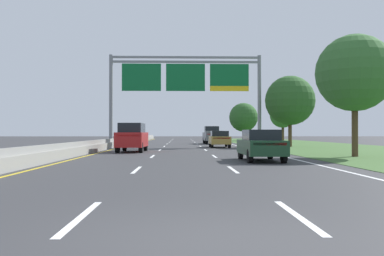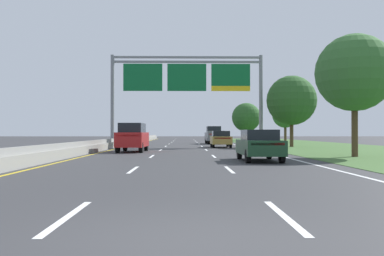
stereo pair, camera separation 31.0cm
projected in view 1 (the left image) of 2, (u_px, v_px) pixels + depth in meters
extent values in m
plane|color=#333335|center=(182.00, 147.00, 40.69)|extent=(220.00, 220.00, 0.00)
cube|color=white|center=(81.00, 217.00, 7.15)|extent=(0.14, 3.00, 0.01)
cube|color=white|center=(137.00, 170.00, 16.15)|extent=(0.14, 3.00, 0.01)
cube|color=white|center=(152.00, 156.00, 25.15)|extent=(0.14, 3.00, 0.01)
cube|color=white|center=(160.00, 150.00, 34.14)|extent=(0.14, 3.00, 0.01)
cube|color=white|center=(164.00, 146.00, 43.14)|extent=(0.14, 3.00, 0.01)
cube|color=white|center=(167.00, 144.00, 52.14)|extent=(0.14, 3.00, 0.01)
cube|color=white|center=(169.00, 142.00, 61.13)|extent=(0.14, 3.00, 0.01)
cube|color=white|center=(171.00, 141.00, 70.13)|extent=(0.14, 3.00, 0.01)
cube|color=white|center=(172.00, 140.00, 79.13)|extent=(0.14, 3.00, 0.01)
cube|color=white|center=(173.00, 139.00, 88.12)|extent=(0.14, 3.00, 0.01)
cube|color=white|center=(297.00, 216.00, 7.25)|extent=(0.14, 3.00, 0.01)
cube|color=white|center=(233.00, 170.00, 16.25)|extent=(0.14, 3.00, 0.01)
cube|color=white|center=(214.00, 156.00, 25.24)|extent=(0.14, 3.00, 0.01)
cube|color=white|center=(206.00, 150.00, 34.24)|extent=(0.14, 3.00, 0.01)
cube|color=white|center=(200.00, 146.00, 43.24)|extent=(0.14, 3.00, 0.01)
cube|color=white|center=(197.00, 144.00, 52.23)|extent=(0.14, 3.00, 0.01)
cube|color=white|center=(195.00, 142.00, 61.23)|extent=(0.14, 3.00, 0.01)
cube|color=white|center=(193.00, 141.00, 70.23)|extent=(0.14, 3.00, 0.01)
cube|color=white|center=(192.00, 140.00, 79.22)|extent=(0.14, 3.00, 0.01)
cube|color=white|center=(190.00, 139.00, 88.22)|extent=(0.14, 3.00, 0.01)
cube|color=white|center=(243.00, 147.00, 40.85)|extent=(0.16, 106.00, 0.01)
cube|color=gold|center=(121.00, 147.00, 40.53)|extent=(0.16, 106.00, 0.01)
cube|color=#3D602D|center=(326.00, 147.00, 41.06)|extent=(14.00, 110.00, 0.02)
cube|color=gray|center=(114.00, 144.00, 40.52)|extent=(0.60, 110.00, 0.55)
cube|color=gray|center=(114.00, 140.00, 40.52)|extent=(0.25, 110.00, 0.30)
cylinder|color=gray|center=(111.00, 101.00, 41.52)|extent=(0.36, 0.36, 9.10)
cylinder|color=gray|center=(259.00, 101.00, 41.91)|extent=(0.36, 0.36, 9.10)
cube|color=gray|center=(186.00, 57.00, 41.76)|extent=(14.70, 0.24, 0.20)
cube|color=gray|center=(186.00, 62.00, 41.75)|extent=(14.70, 0.24, 0.20)
cube|color=#0C602D|center=(141.00, 77.00, 41.44)|extent=(3.83, 0.12, 2.69)
cube|color=#0C602D|center=(186.00, 77.00, 41.56)|extent=(3.83, 0.12, 2.69)
cube|color=#0C602D|center=(229.00, 75.00, 41.67)|extent=(3.83, 0.12, 2.19)
cube|color=yellow|center=(229.00, 89.00, 41.66)|extent=(3.83, 0.12, 0.50)
cube|color=slate|center=(212.00, 136.00, 52.50)|extent=(2.13, 5.45, 1.00)
cube|color=black|center=(211.00, 129.00, 53.36)|extent=(1.77, 1.94, 0.78)
cube|color=#B21414|center=(214.00, 134.00, 49.84)|extent=(1.68, 0.12, 0.12)
cube|color=slate|center=(214.00, 132.00, 50.78)|extent=(2.05, 1.99, 0.20)
cylinder|color=black|center=(204.00, 140.00, 54.28)|extent=(0.32, 0.85, 0.84)
cylinder|color=black|center=(217.00, 140.00, 54.37)|extent=(0.32, 0.85, 0.84)
cylinder|color=black|center=(207.00, 141.00, 50.62)|extent=(0.32, 0.85, 0.84)
cylinder|color=black|center=(221.00, 141.00, 50.70)|extent=(0.32, 0.85, 0.84)
cube|color=#A38438|center=(219.00, 140.00, 40.42)|extent=(1.85, 4.41, 0.72)
cube|color=black|center=(219.00, 134.00, 40.38)|extent=(1.58, 2.31, 0.52)
cube|color=#B21414|center=(221.00, 138.00, 38.26)|extent=(1.53, 0.09, 0.12)
cylinder|color=black|center=(210.00, 143.00, 41.90)|extent=(0.23, 0.66, 0.66)
cylinder|color=black|center=(226.00, 143.00, 41.93)|extent=(0.23, 0.66, 0.66)
cylinder|color=black|center=(212.00, 144.00, 38.91)|extent=(0.23, 0.66, 0.66)
cylinder|color=black|center=(229.00, 144.00, 38.94)|extent=(0.23, 0.66, 0.66)
cube|color=#193D23|center=(261.00, 147.00, 21.26)|extent=(1.84, 4.41, 0.72)
cube|color=black|center=(261.00, 135.00, 21.21)|extent=(1.58, 2.31, 0.52)
cube|color=#B21414|center=(270.00, 144.00, 19.10)|extent=(1.53, 0.09, 0.12)
cylinder|color=black|center=(241.00, 153.00, 22.72)|extent=(0.22, 0.66, 0.66)
cylinder|color=black|center=(270.00, 153.00, 22.77)|extent=(0.22, 0.66, 0.66)
cylinder|color=black|center=(250.00, 156.00, 19.73)|extent=(0.22, 0.66, 0.66)
cylinder|color=black|center=(284.00, 156.00, 19.78)|extent=(0.22, 0.66, 0.66)
cube|color=maroon|center=(132.00, 140.00, 31.17)|extent=(2.00, 4.74, 1.05)
cube|color=black|center=(132.00, 128.00, 31.02)|extent=(1.70, 3.03, 0.68)
cube|color=#B21414|center=(128.00, 136.00, 28.86)|extent=(1.60, 0.11, 0.12)
cylinder|color=black|center=(125.00, 146.00, 32.75)|extent=(0.28, 0.77, 0.76)
cylinder|color=black|center=(146.00, 146.00, 32.76)|extent=(0.28, 0.77, 0.76)
cylinder|color=black|center=(117.00, 147.00, 29.56)|extent=(0.28, 0.77, 0.76)
cylinder|color=black|center=(141.00, 147.00, 29.57)|extent=(0.28, 0.77, 0.76)
cylinder|color=#4C3823|center=(355.00, 130.00, 24.67)|extent=(0.36, 0.36, 3.12)
sphere|color=#33662D|center=(355.00, 73.00, 24.70)|extent=(4.51, 4.51, 4.51)
cylinder|color=#4C3823|center=(290.00, 134.00, 41.39)|extent=(0.36, 0.36, 2.62)
sphere|color=#285623|center=(290.00, 100.00, 41.43)|extent=(4.87, 4.87, 4.87)
cylinder|color=#4C3823|center=(283.00, 134.00, 59.12)|extent=(0.36, 0.36, 2.44)
sphere|color=#33662D|center=(283.00, 115.00, 59.14)|extent=(3.65, 3.65, 3.65)
cylinder|color=#4C3823|center=(244.00, 135.00, 71.53)|extent=(0.36, 0.36, 2.04)
sphere|color=#285623|center=(243.00, 117.00, 71.56)|extent=(4.88, 4.88, 4.88)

